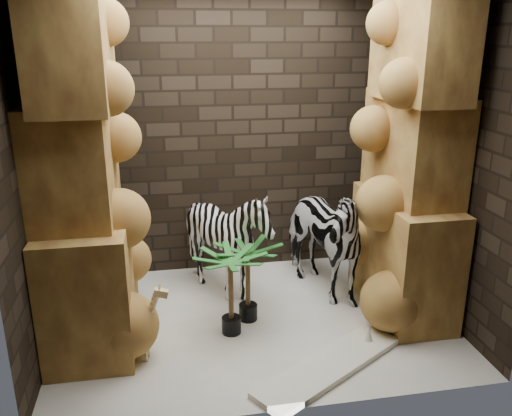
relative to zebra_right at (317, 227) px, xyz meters
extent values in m
plane|color=white|center=(-0.71, -0.46, -0.71)|extent=(3.50, 3.50, 0.00)
plane|color=black|center=(-0.71, 0.79, 0.79)|extent=(3.50, 0.00, 3.50)
plane|color=black|center=(-0.71, -1.71, 0.79)|extent=(3.50, 0.00, 3.50)
plane|color=black|center=(-2.46, -0.46, 0.79)|extent=(0.00, 3.00, 3.00)
plane|color=black|center=(1.04, -0.46, 0.79)|extent=(0.00, 3.00, 3.00)
imported|color=white|center=(0.00, 0.00, 0.00)|extent=(0.97, 1.33, 1.41)
imported|color=white|center=(-0.88, 0.09, -0.18)|extent=(1.17, 1.34, 1.05)
cube|color=white|center=(-0.26, -1.30, -0.68)|extent=(1.39, 1.06, 0.05)
camera|label=1|loc=(-1.49, -4.73, 1.83)|focal=37.41mm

